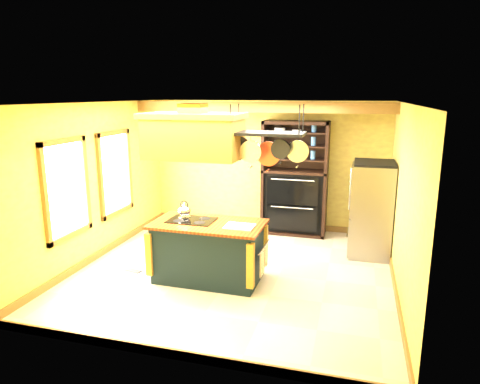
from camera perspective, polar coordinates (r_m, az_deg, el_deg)
The scene contains 15 objects.
floor at distance 7.15m, azimuth -0.70°, elevation -10.40°, with size 5.00×5.00×0.00m, color beige.
ceiling at distance 6.56m, azimuth -0.77°, elevation 11.78°, with size 5.00×5.00×0.00m, color white.
wall_back at distance 9.11m, azimuth 3.63°, elevation 3.57°, with size 5.00×0.02×2.70m, color #E2CB52.
wall_front at distance 4.47m, azimuth -9.69°, elevation -6.67°, with size 5.00×0.02×2.70m, color #E2CB52.
wall_left at distance 7.79m, azimuth -18.71°, elevation 1.27°, with size 0.02×5.00×2.70m, color #E2CB52.
wall_right at distance 6.51m, azimuth 20.92°, elevation -1.10°, with size 0.02×5.00×2.70m, color #E2CB52.
ceiling_beam at distance 8.21m, azimuth 2.59°, elevation 11.25°, with size 5.00×0.15×0.20m, color olive.
window_near at distance 7.12m, azimuth -22.06°, elevation 0.37°, with size 0.06×1.06×1.56m.
window_far at distance 8.25m, azimuth -16.23°, elevation 2.43°, with size 0.06×1.06×1.56m.
kitchen_island at distance 6.69m, azimuth -4.24°, elevation -7.79°, with size 1.72×0.97×1.11m.
range_hood at distance 6.35m, azimuth -6.21°, elevation 7.61°, with size 1.47×0.83×0.80m.
pot_rack at distance 6.05m, azimuth 3.70°, elevation 6.81°, with size 1.13×0.52×0.88m.
refrigerator at distance 7.93m, azimuth 17.02°, elevation -2.48°, with size 0.72×0.84×1.65m.
hutch at distance 8.85m, azimuth 7.31°, elevation 0.19°, with size 1.31×0.59×2.31m.
floor_register at distance 7.33m, azimuth -14.01°, elevation -10.15°, with size 0.28×0.12×0.01m, color black.
Camera 1 is at (1.82, -6.30, 2.84)m, focal length 32.00 mm.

